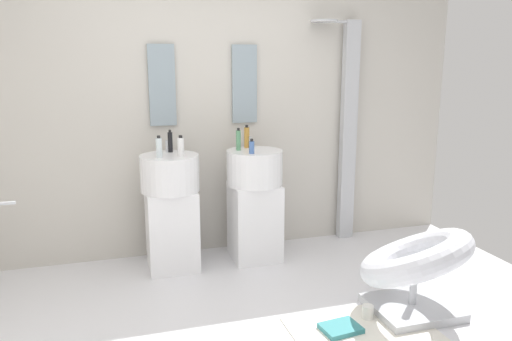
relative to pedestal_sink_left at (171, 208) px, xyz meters
name	(u,v)px	position (x,y,z in m)	size (l,w,h in m)	color
rear_partition	(203,107)	(0.36, 0.38, 0.79)	(4.80, 0.10, 2.60)	beige
pedestal_sink_left	(171,208)	(0.00, 0.00, 0.00)	(0.47, 0.47, 1.06)	white
pedestal_sink_right	(255,201)	(0.71, 0.00, 0.00)	(0.47, 0.47, 1.06)	white
vanity_mirror_left	(162,85)	(0.00, 0.31, 0.98)	(0.22, 0.03, 0.67)	#8C9EA8
vanity_mirror_right	(244,84)	(0.71, 0.31, 0.98)	(0.22, 0.03, 0.67)	#8C9EA8
shower_column	(347,127)	(1.70, 0.26, 0.57)	(0.49, 0.24, 2.05)	#B7BABF
lounge_chair	(415,264)	(1.47, -1.24, -0.16)	(1.10, 1.10, 0.65)	#B7BABF
area_rug	(364,332)	(1.02, -1.39, -0.51)	(0.92, 0.64, 0.01)	white
magazine_teal	(341,328)	(0.88, -1.34, -0.49)	(0.24, 0.19, 0.03)	teal
coffee_mug	(368,312)	(1.13, -1.25, -0.46)	(0.08, 0.08, 0.09)	white
soap_bottle_white	(181,147)	(0.08, -0.09, 0.52)	(0.05, 0.05, 0.17)	white
soap_bottle_green	(238,140)	(0.59, 0.05, 0.53)	(0.04, 0.04, 0.19)	#59996B
soap_bottle_clear	(159,147)	(-0.09, -0.08, 0.52)	(0.05, 0.05, 0.17)	silver
soap_bottle_amber	(247,137)	(0.69, 0.16, 0.53)	(0.05, 0.05, 0.20)	#C68C38
soap_bottle_black	(170,142)	(0.03, 0.13, 0.53)	(0.04, 0.04, 0.18)	black
soap_bottle_blue	(252,147)	(0.65, -0.13, 0.50)	(0.04, 0.04, 0.12)	#4C72B7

